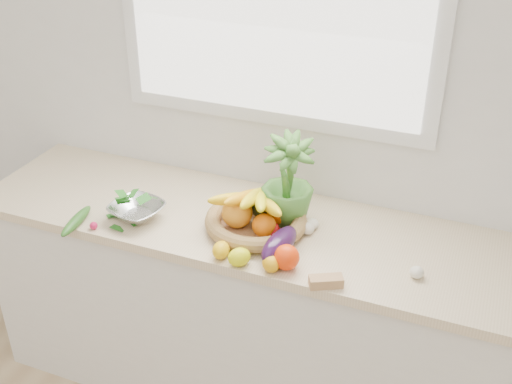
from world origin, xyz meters
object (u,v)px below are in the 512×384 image
at_px(eggplant, 279,244).
at_px(potted_herb, 288,180).
at_px(fruit_basket, 255,216).
at_px(cucumber, 76,221).
at_px(apple, 270,230).
at_px(colander_with_spinach, 136,207).

relative_size(eggplant, potted_herb, 0.63).
relative_size(potted_herb, fruit_basket, 0.86).
distance_m(eggplant, potted_herb, 0.27).
bearing_deg(eggplant, cucumber, -172.16).
height_order(eggplant, cucumber, eggplant).
bearing_deg(apple, fruit_basket, 150.47).
xyz_separation_m(eggplant, potted_herb, (-0.05, 0.22, 0.14)).
distance_m(cucumber, colander_with_spinach, 0.24).
distance_m(potted_herb, fruit_basket, 0.19).
relative_size(apple, eggplant, 0.32).
relative_size(apple, fruit_basket, 0.17).
xyz_separation_m(potted_herb, fruit_basket, (-0.10, -0.09, -0.13)).
bearing_deg(eggplant, fruit_basket, 138.09).
distance_m(potted_herb, colander_with_spinach, 0.60).
bearing_deg(potted_herb, eggplant, -77.26).
bearing_deg(eggplant, apple, 127.88).
distance_m(cucumber, potted_herb, 0.83).
bearing_deg(fruit_basket, apple, -29.53).
bearing_deg(potted_herb, apple, -98.09).
bearing_deg(colander_with_spinach, eggplant, -1.78).
bearing_deg(apple, colander_with_spinach, -172.66).
relative_size(potted_herb, colander_with_spinach, 1.49).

